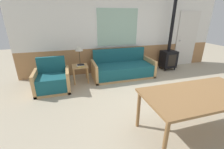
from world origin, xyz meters
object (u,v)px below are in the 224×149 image
Objects in this scene: couch at (123,69)px; armchair at (53,81)px; dining_table at (199,97)px; table_lamp at (79,49)px; wood_stove at (169,54)px; side_table at (80,69)px.

armchair is (-2.16, -0.42, 0.01)m from couch.
table_lamp is at bearing 120.39° from dining_table.
wood_stove reaches higher than couch.
side_table is at bearing -103.21° from table_lamp.
table_lamp is at bearing 14.48° from armchair.
dining_table is 3.39m from wood_stove.
dining_table reaches higher than side_table.
couch is 1.07× the size of dining_table.
table_lamp is (0.80, 0.47, 0.72)m from armchair.
couch is 3.38× the size of table_lamp.
dining_table is (1.65, -2.82, -0.30)m from table_lamp.
couch is 1.39m from side_table.
side_table is at bearing -178.82° from couch.
table_lamp is 0.23× the size of wood_stove.
armchair is at bearing 136.26° from dining_table.
side_table is 3.28m from wood_stove.
dining_table is at bearing -59.98° from armchair.
side_table is (0.78, 0.39, 0.14)m from armchair.
couch is 3.85× the size of side_table.
wood_stove reaches higher than dining_table.
side_table is 0.20× the size of wood_stove.
wood_stove is (1.89, 0.22, 0.31)m from couch.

